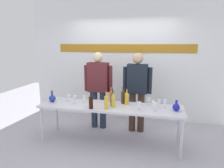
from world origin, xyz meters
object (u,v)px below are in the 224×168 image
(wine_bottle_5, at_px, (112,99))
(wine_glass_right_2, at_px, (159,102))
(wine_bottle_3, at_px, (123,96))
(wine_glass_left_1, at_px, (75,98))
(wine_bottle_4, at_px, (113,100))
(wine_glass_right_1, at_px, (153,103))
(wine_glass_right_5, at_px, (155,105))
(presenter_left, at_px, (98,85))
(wine_glass_right_3, at_px, (139,104))
(wine_glass_left_0, at_px, (84,98))
(wine_bottle_1, at_px, (106,101))
(wine_glass_left_2, at_px, (69,97))
(wine_bottle_0, at_px, (91,102))
(wine_glass_right_0, at_px, (149,100))
(wine_bottle_2, at_px, (127,98))
(wine_bottle_6, at_px, (111,96))
(wine_glass_right_4, at_px, (165,102))
(decanter_blue_left, at_px, (52,98))
(decanter_blue_right, at_px, (176,107))
(display_table, at_px, (110,108))

(wine_bottle_5, bearing_deg, wine_glass_right_2, 5.64)
(wine_bottle_3, height_order, wine_glass_left_1, wine_bottle_3)
(wine_bottle_4, relative_size, wine_bottle_5, 0.94)
(wine_glass_right_1, height_order, wine_glass_right_5, wine_glass_right_5)
(presenter_left, relative_size, wine_glass_right_3, 11.41)
(wine_glass_left_0, distance_m, wine_glass_right_2, 1.42)
(wine_glass_right_1, relative_size, wine_glass_right_3, 1.07)
(wine_bottle_1, distance_m, wine_glass_left_2, 0.92)
(wine_bottle_0, height_order, wine_glass_right_0, wine_bottle_0)
(wine_bottle_2, height_order, wine_bottle_3, same)
(wine_bottle_1, relative_size, wine_bottle_3, 1.05)
(wine_glass_left_1, bearing_deg, wine_bottle_0, -28.32)
(wine_glass_right_5, bearing_deg, wine_glass_right_3, 177.14)
(wine_bottle_6, xyz_separation_m, wine_glass_right_4, (1.03, -0.13, -0.01))
(decanter_blue_left, height_order, decanter_blue_right, decanter_blue_left)
(wine_glass_right_4, bearing_deg, wine_bottle_2, 175.56)
(display_table, height_order, wine_glass_right_2, wine_glass_right_2)
(wine_glass_left_2, bearing_deg, wine_glass_right_5, -7.80)
(display_table, xyz_separation_m, wine_glass_right_5, (0.82, -0.14, 0.17))
(wine_bottle_4, xyz_separation_m, wine_glass_right_4, (0.92, 0.17, -0.01))
(wine_bottle_2, height_order, wine_glass_right_2, wine_bottle_2)
(wine_bottle_6, height_order, wine_glass_left_0, wine_bottle_6)
(wine_glass_right_0, bearing_deg, decanter_blue_left, -173.24)
(wine_glass_right_4, relative_size, wine_glass_right_5, 0.98)
(wine_glass_right_1, xyz_separation_m, wine_glass_right_2, (0.10, 0.13, -0.01))
(presenter_left, height_order, wine_bottle_3, presenter_left)
(decanter_blue_right, bearing_deg, wine_bottle_6, 168.98)
(display_table, xyz_separation_m, wine_glass_right_2, (0.89, 0.10, 0.16))
(wine_bottle_0, height_order, wine_glass_right_2, wine_bottle_0)
(decanter_blue_right, distance_m, wine_glass_left_1, 1.87)
(decanter_blue_left, distance_m, wine_bottle_2, 1.48)
(wine_bottle_0, xyz_separation_m, wine_bottle_2, (0.58, 0.39, -0.00))
(wine_bottle_3, distance_m, wine_bottle_6, 0.24)
(presenter_left, xyz_separation_m, wine_bottle_6, (0.40, -0.43, -0.11))
(wine_bottle_4, relative_size, wine_glass_left_2, 2.15)
(wine_glass_right_0, bearing_deg, wine_glass_right_1, -69.47)
(wine_bottle_0, bearing_deg, wine_glass_right_5, 5.41)
(wine_glass_right_2, bearing_deg, wine_glass_right_5, -105.11)
(wine_bottle_0, xyz_separation_m, wine_glass_left_2, (-0.59, 0.34, -0.03))
(wine_bottle_2, xyz_separation_m, wine_bottle_3, (-0.08, 0.06, 0.01))
(wine_bottle_4, distance_m, wine_glass_right_1, 0.71)
(wine_glass_right_3, bearing_deg, wine_glass_right_2, 34.46)
(wine_bottle_0, height_order, wine_glass_right_3, wine_bottle_0)
(wine_glass_right_0, bearing_deg, wine_glass_right_3, -114.23)
(wine_bottle_2, height_order, wine_glass_right_5, wine_bottle_2)
(wine_glass_left_0, bearing_deg, wine_bottle_1, -27.80)
(presenter_left, height_order, wine_bottle_0, presenter_left)
(presenter_left, distance_m, wine_glass_right_4, 1.54)
(wine_glass_right_4, bearing_deg, wine_bottle_3, 172.07)
(wine_bottle_4, distance_m, wine_bottle_5, 0.11)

